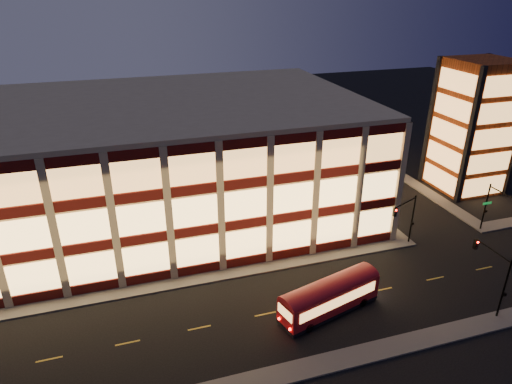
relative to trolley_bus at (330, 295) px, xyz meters
name	(u,v)px	position (x,y,z in m)	size (l,w,h in m)	color
ground	(208,284)	(-9.54, 7.38, -1.83)	(200.00, 200.00, 0.00)	black
sidewalk_office_south	(176,283)	(-12.54, 8.38, -1.75)	(54.00, 2.00, 0.15)	#514F4C
sidewalk_office_east	(339,187)	(13.46, 24.38, -1.75)	(2.00, 30.00, 0.15)	#514F4C
sidewalk_tower_west	(405,178)	(24.46, 24.38, -1.75)	(2.00, 30.00, 0.15)	#514F4C
sidewalk_near	(244,384)	(-9.54, -5.62, -1.75)	(100.00, 2.00, 0.15)	#514F4C
office_building	(153,160)	(-12.45, 24.29, 5.42)	(50.45, 30.45, 14.50)	tan
stair_tower	(473,127)	(30.41, 19.33, 7.16)	(8.60, 8.60, 18.00)	#8C3814
traffic_signal_far	(406,214)	(12.67, 7.61, 2.28)	(3.79, 1.87, 6.00)	black
traffic_signal_right	(497,204)	(23.96, 6.75, 2.27)	(1.20, 4.37, 6.00)	black
traffic_signal_near	(494,269)	(13.96, -3.65, 2.30)	(0.32, 4.45, 6.00)	black
trolley_bus	(330,295)	(0.00, 0.00, 0.00)	(10.04, 4.90, 3.30)	#95080F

